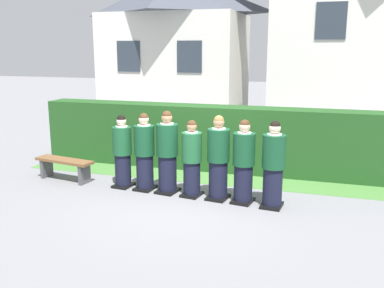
{
  "coord_description": "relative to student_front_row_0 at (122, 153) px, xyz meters",
  "views": [
    {
      "loc": [
        2.44,
        -7.91,
        2.88
      ],
      "look_at": [
        0.0,
        0.0,
        1.05
      ],
      "focal_mm": 40.83,
      "sensor_mm": 36.0,
      "label": 1
    }
  ],
  "objects": [
    {
      "name": "school_building_annex",
      "position": [
        5.53,
        8.15,
        3.36
      ],
      "size": [
        7.27,
        3.99,
        7.99
      ],
      "color": "silver",
      "rests_on": "ground"
    },
    {
      "name": "student_front_row_2",
      "position": [
        1.02,
        -0.07,
        0.07
      ],
      "size": [
        0.45,
        0.55,
        1.67
      ],
      "color": "black",
      "rests_on": "ground"
    },
    {
      "name": "wooden_bench",
      "position": [
        -1.43,
        0.03,
        -0.38
      ],
      "size": [
        1.44,
        0.6,
        0.48
      ],
      "color": "brown",
      "rests_on": "ground"
    },
    {
      "name": "ground_plane",
      "position": [
        1.56,
        -0.12,
        -0.73
      ],
      "size": [
        60.0,
        60.0,
        0.0
      ],
      "primitive_type": "plane",
      "color": "slate"
    },
    {
      "name": "student_front_row_3",
      "position": [
        1.55,
        -0.13,
        -0.0
      ],
      "size": [
        0.41,
        0.51,
        1.52
      ],
      "color": "black",
      "rests_on": "ground"
    },
    {
      "name": "student_front_row_0",
      "position": [
        0.0,
        0.0,
        0.0
      ],
      "size": [
        0.4,
        0.48,
        1.53
      ],
      "color": "black",
      "rests_on": "ground"
    },
    {
      "name": "school_building_main",
      "position": [
        -1.82,
        8.74,
        2.2
      ],
      "size": [
        5.48,
        4.16,
        5.7
      ],
      "color": "silver",
      "rests_on": "ground"
    },
    {
      "name": "hedge",
      "position": [
        1.56,
        1.91,
        0.04
      ],
      "size": [
        8.8,
        0.7,
        1.53
      ],
      "color": "#214C1E",
      "rests_on": "ground"
    },
    {
      "name": "student_front_row_5",
      "position": [
        2.6,
        -0.2,
        0.03
      ],
      "size": [
        0.43,
        0.51,
        1.59
      ],
      "color": "black",
      "rests_on": "ground"
    },
    {
      "name": "student_front_row_1",
      "position": [
        0.51,
        -0.03,
        0.03
      ],
      "size": [
        0.42,
        0.52,
        1.6
      ],
      "color": "black",
      "rests_on": "ground"
    },
    {
      "name": "student_front_row_6",
      "position": [
        3.16,
        -0.28,
        0.04
      ],
      "size": [
        0.42,
        0.49,
        1.61
      ],
      "color": "black",
      "rests_on": "ground"
    },
    {
      "name": "lawn_strip",
      "position": [
        1.56,
        1.11,
        -0.72
      ],
      "size": [
        8.8,
        0.9,
        0.01
      ],
      "primitive_type": "cube",
      "color": "#477A38",
      "rests_on": "ground"
    },
    {
      "name": "student_front_row_4",
      "position": [
        2.1,
        -0.15,
        0.06
      ],
      "size": [
        0.44,
        0.54,
        1.64
      ],
      "color": "black",
      "rests_on": "ground"
    }
  ]
}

